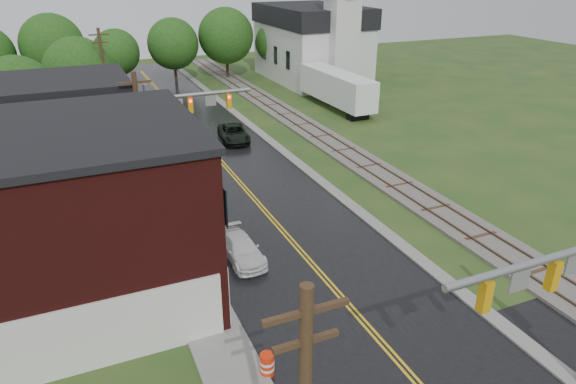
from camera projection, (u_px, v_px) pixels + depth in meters
main_road at (221, 161)px, 40.69m from camera, size 10.00×90.00×0.02m
curb_right at (262, 135)px, 46.84m from camera, size 0.80×70.00×0.12m
sidewalk_left at (153, 198)px, 34.26m from camera, size 2.40×50.00×0.12m
brick_building at (35, 225)px, 21.91m from camera, size 14.30×10.30×8.30m
yellow_house at (66, 159)px, 32.04m from camera, size 8.00×7.00×6.40m
darkred_building at (78, 132)px, 40.34m from camera, size 7.00×6.00×4.40m
church at (316, 36)px, 65.42m from camera, size 10.40×18.40×20.00m
railroad at (307, 128)px, 48.46m from camera, size 3.20×80.00×0.30m
traffic_signal_near at (567, 284)px, 16.49m from camera, size 7.34×0.30×7.20m
traffic_signal_far at (180, 114)px, 34.88m from camera, size 7.34×0.43×7.20m
utility_pole_b at (142, 146)px, 29.59m from camera, size 1.80×0.28×9.00m
utility_pole_c at (105, 75)px, 48.00m from camera, size 1.80×0.28×9.00m
tree_left_c at (20, 94)px, 42.09m from camera, size 6.00×6.00×7.65m
tree_left_e at (80, 72)px, 48.80m from camera, size 6.40×6.40×8.16m
suv_dark at (234, 133)px, 44.94m from camera, size 2.94×5.23×1.38m
pickup_white at (241, 249)px, 27.03m from camera, size 1.83×4.21×1.21m
semi_trailer at (337, 87)px, 54.31m from camera, size 2.83×12.27×3.86m
construction_barrel at (267, 365)px, 19.45m from camera, size 0.68×0.68×0.96m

